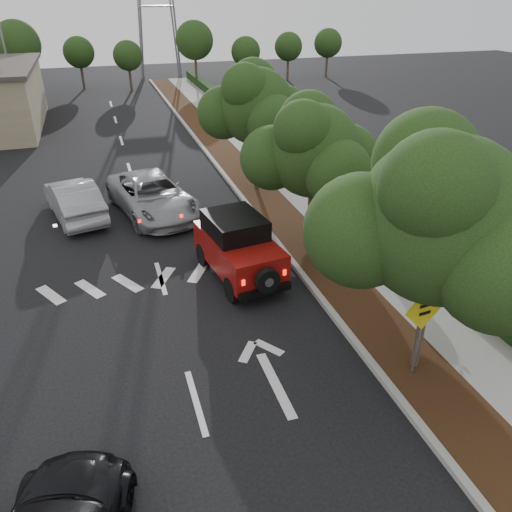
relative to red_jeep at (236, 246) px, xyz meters
name	(u,v)px	position (x,y,z in m)	size (l,w,h in m)	color
ground	(196,402)	(-2.55, -5.52, -1.08)	(120.00, 120.00, 0.00)	black
curb	(242,198)	(2.05, 6.48, -1.00)	(0.20, 70.00, 0.15)	#9E9B93
planting_strip	(263,196)	(3.05, 6.48, -1.02)	(1.80, 70.00, 0.12)	black
sidewalk	(300,191)	(4.95, 6.48, -1.02)	(2.00, 70.00, 0.12)	gray
hedge	(327,182)	(6.35, 6.48, -0.68)	(0.80, 70.00, 0.80)	black
transmission_tower	(162,79)	(3.45, 42.48, -1.08)	(7.00, 4.00, 28.00)	slate
street_tree_near	(413,368)	(3.05, -6.02, -1.08)	(3.80, 3.80, 5.92)	black
street_tree_mid	(308,249)	(3.05, 0.98, -1.08)	(3.20, 3.20, 5.32)	black
street_tree_far	(256,190)	(3.05, 7.48, -1.08)	(3.40, 3.40, 5.62)	black
light_pole_a	(15,141)	(-9.05, 20.48, -1.08)	(2.00, 0.22, 9.00)	slate
light_pole_b	(17,105)	(-10.05, 32.48, -1.08)	(2.00, 0.22, 9.00)	slate
red_jeep	(236,246)	(0.00, 0.00, 0.00)	(2.34, 4.29, 2.12)	black
silver_suv_ahead	(152,196)	(-2.05, 6.11, -0.27)	(2.68, 5.82, 1.62)	#929498
silver_sedan_oncoming	(74,199)	(-5.25, 6.71, -0.28)	(1.69, 4.84, 1.60)	#96999D
speed_hump_sign	(423,320)	(2.85, -6.26, 0.65)	(1.17, 0.16, 2.50)	slate
terracotta_planter	(395,257)	(4.88, -1.92, -0.22)	(0.73, 0.73, 1.27)	brown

